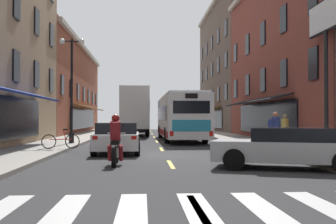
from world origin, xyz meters
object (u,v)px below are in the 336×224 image
box_truck (135,112)px  transit_bus (180,117)px  sedan_far (137,126)px  motorcycle_rider (115,143)px  sedan_near (117,137)px  pedestrian_mid (285,129)px  street_lamp_twin (72,85)px  billboard_sign (326,34)px  sedan_mid (288,147)px  bicycle_near (61,141)px  pedestrian_near (275,130)px

box_truck → transit_bus: bearing=-65.9°
sedan_far → motorcycle_rider: size_ratio=2.06×
motorcycle_rider → sedan_near: bearing=92.9°
pedestrian_mid → street_lamp_twin: street_lamp_twin is taller
billboard_sign → box_truck: bearing=115.6°
sedan_mid → box_truck: bearing=102.5°
sedan_far → motorcycle_rider: 32.08m
box_truck → sedan_far: size_ratio=1.91×
pedestrian_mid → bicycle_near: bearing=-65.5°
box_truck → street_lamp_twin: (-3.32, -12.19, 1.29)m
billboard_sign → sedan_mid: bearing=-126.0°
box_truck → billboard_sign: bearing=-64.4°
billboard_sign → sedan_far: 30.14m
sedan_mid → motorcycle_rider: 5.46m
pedestrian_mid → box_truck: bearing=-135.5°
box_truck → sedan_mid: bearing=-77.5°
sedan_near → motorcycle_rider: bearing=-87.1°
sedan_mid → sedan_far: sedan_far is taller
billboard_sign → sedan_far: size_ratio=1.55×
motorcycle_rider → bicycle_near: 6.05m
bicycle_near → transit_bus: bearing=54.5°
box_truck → sedan_mid: box_truck is taller
sedan_near → street_lamp_twin: size_ratio=0.73×
sedan_near → motorcycle_rider: (0.22, -4.41, 0.02)m
billboard_sign → motorcycle_rider: 10.58m
pedestrian_mid → street_lamp_twin: size_ratio=0.27×
billboard_sign → sedan_near: 10.20m
pedestrian_mid → pedestrian_near: bearing=-11.8°
bicycle_near → street_lamp_twin: street_lamp_twin is taller
billboard_sign → pedestrian_near: 4.73m
billboard_sign → sedan_near: size_ratio=1.53×
street_lamp_twin → sedan_far: bearing=81.6°
billboard_sign → transit_bus: (-5.37, 10.69, -3.58)m
sedan_near → sedan_far: sedan_far is taller
sedan_mid → pedestrian_mid: size_ratio=2.92×
sedan_far → pedestrian_near: size_ratio=2.54×
sedan_mid → street_lamp_twin: 14.03m
transit_bus → sedan_near: transit_bus is taller
bicycle_near → pedestrian_mid: (11.23, 1.84, 0.46)m
pedestrian_near → bicycle_near: bearing=-122.6°
transit_bus → sedan_mid: 15.75m
transit_bus → pedestrian_mid: 8.63m
billboard_sign → transit_bus: bearing=116.7°
sedan_mid → bicycle_near: bearing=140.7°
transit_bus → pedestrian_near: size_ratio=6.89×
transit_bus → pedestrian_near: transit_bus is taller
sedan_far → pedestrian_mid: size_ratio=2.64×
transit_bus → billboard_sign: bearing=-63.3°
box_truck → motorcycle_rider: size_ratio=3.95×
sedan_near → bicycle_near: sedan_near is taller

